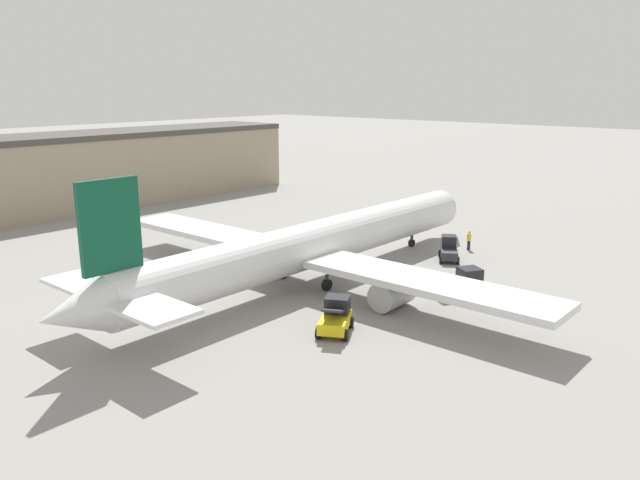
{
  "coord_description": "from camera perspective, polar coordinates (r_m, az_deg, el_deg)",
  "views": [
    {
      "loc": [
        -36.11,
        -31.53,
        15.22
      ],
      "look_at": [
        0.0,
        0.0,
        3.22
      ],
      "focal_mm": 35.0,
      "sensor_mm": 36.0,
      "label": 1
    }
  ],
  "objects": [
    {
      "name": "ground_plane",
      "position": [
        50.29,
        0.0,
        -3.56
      ],
      "size": [
        400.0,
        400.0,
        0.0
      ],
      "primitive_type": "plane",
      "color": "gray"
    },
    {
      "name": "pushback_tug",
      "position": [
        47.23,
        12.81,
        -3.89
      ],
      "size": [
        3.79,
        3.25,
        2.08
      ],
      "rotation": [
        0.0,
        0.0,
        -0.55
      ],
      "color": "#B2B2B7",
      "rests_on": "ground_plane"
    },
    {
      "name": "baggage_tug",
      "position": [
        56.59,
        11.7,
        -0.85
      ],
      "size": [
        3.27,
        2.92,
        2.09
      ],
      "rotation": [
        0.0,
        0.0,
        0.57
      ],
      "color": "#2D2D33",
      "rests_on": "ground_plane"
    },
    {
      "name": "ground_crew_worker",
      "position": [
        60.45,
        13.47,
        0.03
      ],
      "size": [
        0.4,
        0.4,
        1.83
      ],
      "rotation": [
        0.0,
        0.0,
        4.5
      ],
      "color": "#1E2338",
      "rests_on": "ground_plane"
    },
    {
      "name": "airplane",
      "position": [
        48.76,
        -0.76,
        -0.53
      ],
      "size": [
        44.49,
        40.56,
        10.16
      ],
      "rotation": [
        0.0,
        0.0,
        0.01
      ],
      "color": "silver",
      "rests_on": "ground_plane"
    },
    {
      "name": "belt_loader_truck",
      "position": [
        39.56,
        1.44,
        -6.99
      ],
      "size": [
        3.53,
        3.13,
        2.13
      ],
      "rotation": [
        0.0,
        0.0,
        0.51
      ],
      "color": "yellow",
      "rests_on": "ground_plane"
    },
    {
      "name": "terminal_building",
      "position": [
        82.92,
        -22.86,
        5.66
      ],
      "size": [
        66.03,
        10.66,
        9.36
      ],
      "color": "gray",
      "rests_on": "ground_plane"
    }
  ]
}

